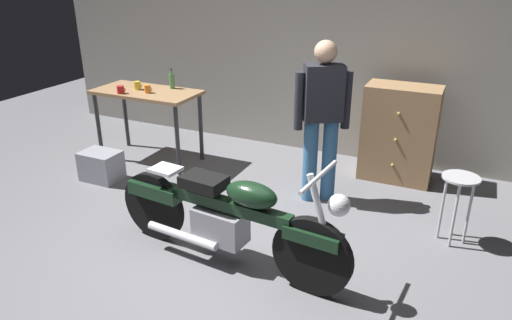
# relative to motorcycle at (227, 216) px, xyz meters

# --- Properties ---
(ground_plane) EXTENTS (12.00, 12.00, 0.00)m
(ground_plane) POSITION_rel_motorcycle_xyz_m (-0.10, 0.02, -0.45)
(ground_plane) COLOR slate
(back_wall) EXTENTS (8.00, 0.12, 3.10)m
(back_wall) POSITION_rel_motorcycle_xyz_m (-0.10, 2.82, 1.10)
(back_wall) COLOR gray
(back_wall) RESTS_ON ground_plane
(workbench) EXTENTS (1.30, 0.64, 0.90)m
(workbench) POSITION_rel_motorcycle_xyz_m (-1.95, 1.59, 0.34)
(workbench) COLOR #99724C
(workbench) RESTS_ON ground_plane
(motorcycle) EXTENTS (2.19, 0.60, 1.00)m
(motorcycle) POSITION_rel_motorcycle_xyz_m (0.00, 0.00, 0.00)
(motorcycle) COLOR black
(motorcycle) RESTS_ON ground_plane
(person_standing) EXTENTS (0.51, 0.38, 1.67)m
(person_standing) POSITION_rel_motorcycle_xyz_m (0.32, 1.44, 0.48)
(person_standing) COLOR teal
(person_standing) RESTS_ON ground_plane
(shop_stool) EXTENTS (0.32, 0.32, 0.64)m
(shop_stool) POSITION_rel_motorcycle_xyz_m (1.68, 1.16, 0.05)
(shop_stool) COLOR #B2B2B7
(shop_stool) RESTS_ON ground_plane
(wooden_dresser) EXTENTS (0.80, 0.47, 1.10)m
(wooden_dresser) POSITION_rel_motorcycle_xyz_m (0.97, 2.32, 0.10)
(wooden_dresser) COLOR #99724C
(wooden_dresser) RESTS_ON ground_plane
(storage_bin) EXTENTS (0.44, 0.32, 0.34)m
(storage_bin) POSITION_rel_motorcycle_xyz_m (-2.10, 0.84, -0.28)
(storage_bin) COLOR gray
(storage_bin) RESTS_ON ground_plane
(mug_orange_travel) EXTENTS (0.11, 0.07, 0.09)m
(mug_orange_travel) POSITION_rel_motorcycle_xyz_m (-1.87, 1.52, 0.50)
(mug_orange_travel) COLOR orange
(mug_orange_travel) RESTS_ON workbench
(mug_red_diner) EXTENTS (0.12, 0.08, 0.09)m
(mug_red_diner) POSITION_rel_motorcycle_xyz_m (-2.14, 1.36, 0.50)
(mug_red_diner) COLOR red
(mug_red_diner) RESTS_ON workbench
(mug_yellow_tall) EXTENTS (0.11, 0.08, 0.10)m
(mug_yellow_tall) POSITION_rel_motorcycle_xyz_m (-2.08, 1.59, 0.50)
(mug_yellow_tall) COLOR yellow
(mug_yellow_tall) RESTS_ON workbench
(bottle) EXTENTS (0.06, 0.06, 0.24)m
(bottle) POSITION_rel_motorcycle_xyz_m (-1.73, 1.82, 0.55)
(bottle) COLOR #4C8C4C
(bottle) RESTS_ON workbench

